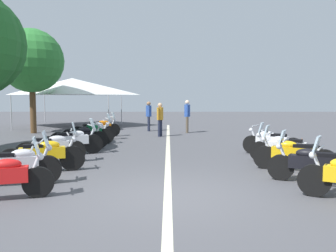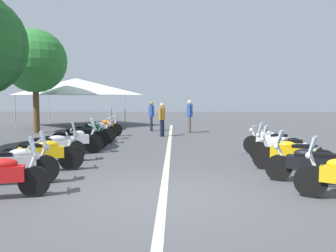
{
  "view_description": "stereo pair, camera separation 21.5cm",
  "coord_description": "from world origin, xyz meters",
  "px_view_note": "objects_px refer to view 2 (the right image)",
  "views": [
    {
      "loc": [
        -7.02,
        -0.01,
        1.98
      ],
      "look_at": [
        5.07,
        0.0,
        0.98
      ],
      "focal_mm": 38.36,
      "sensor_mm": 36.0,
      "label": 1
    },
    {
      "loc": [
        -7.02,
        -0.23,
        1.98
      ],
      "look_at": [
        5.07,
        0.0,
        0.98
      ],
      "focal_mm": 38.36,
      "sensor_mm": 36.0,
      "label": 2
    }
  ],
  "objects_px": {
    "motorcycle_right_row_2": "(292,154)",
    "bystander_1": "(151,114)",
    "motorcycle_right_row_1": "(312,164)",
    "traffic_cone_0": "(302,148)",
    "motorcycle_left_row_1": "(14,164)",
    "motorcycle_left_row_4": "(73,141)",
    "motorcycle_left_row_7": "(96,130)",
    "motorcycle_left_row_8": "(103,127)",
    "motorcycle_left_row_5": "(80,137)",
    "motorcycle_left_row_6": "(90,133)",
    "event_tent": "(76,87)",
    "motorcycle_left_row_3": "(52,147)",
    "roadside_tree_1": "(35,61)",
    "bystander_0": "(162,117)",
    "motorcycle_left_row_2": "(42,154)",
    "motorcycle_right_row_3": "(284,148)",
    "motorcycle_right_row_4": "(272,142)",
    "bystander_2": "(190,114)"
  },
  "relations": [
    {
      "from": "motorcycle_left_row_2",
      "to": "bystander_1",
      "type": "bearing_deg",
      "value": 60.02
    },
    {
      "from": "motorcycle_left_row_6",
      "to": "motorcycle_right_row_2",
      "type": "bearing_deg",
      "value": -53.7
    },
    {
      "from": "motorcycle_left_row_2",
      "to": "motorcycle_right_row_4",
      "type": "height_order",
      "value": "motorcycle_left_row_2"
    },
    {
      "from": "roadside_tree_1",
      "to": "motorcycle_left_row_8",
      "type": "bearing_deg",
      "value": -114.42
    },
    {
      "from": "roadside_tree_1",
      "to": "motorcycle_right_row_2",
      "type": "bearing_deg",
      "value": -133.13
    },
    {
      "from": "motorcycle_right_row_1",
      "to": "bystander_1",
      "type": "height_order",
      "value": "bystander_1"
    },
    {
      "from": "motorcycle_left_row_1",
      "to": "motorcycle_left_row_4",
      "type": "xyz_separation_m",
      "value": [
        4.2,
        -0.12,
        0.01
      ]
    },
    {
      "from": "motorcycle_right_row_1",
      "to": "bystander_1",
      "type": "relative_size",
      "value": 1.16
    },
    {
      "from": "motorcycle_left_row_1",
      "to": "motorcycle_right_row_1",
      "type": "relative_size",
      "value": 1.02
    },
    {
      "from": "motorcycle_left_row_5",
      "to": "motorcycle_right_row_1",
      "type": "distance_m",
      "value": 8.49
    },
    {
      "from": "motorcycle_left_row_2",
      "to": "motorcycle_left_row_4",
      "type": "bearing_deg",
      "value": 70.75
    },
    {
      "from": "motorcycle_left_row_5",
      "to": "motorcycle_left_row_4",
      "type": "bearing_deg",
      "value": -104.25
    },
    {
      "from": "motorcycle_left_row_5",
      "to": "motorcycle_right_row_4",
      "type": "xyz_separation_m",
      "value": [
        -1.3,
        -6.82,
        -0.01
      ]
    },
    {
      "from": "motorcycle_left_row_1",
      "to": "motorcycle_right_row_1",
      "type": "distance_m",
      "value": 6.7
    },
    {
      "from": "motorcycle_left_row_4",
      "to": "roadside_tree_1",
      "type": "xyz_separation_m",
      "value": [
        7.28,
        4.05,
        3.4
      ]
    },
    {
      "from": "motorcycle_left_row_3",
      "to": "motorcycle_right_row_1",
      "type": "bearing_deg",
      "value": -33.9
    },
    {
      "from": "motorcycle_left_row_7",
      "to": "motorcycle_right_row_4",
      "type": "xyz_separation_m",
      "value": [
        -4.19,
        -6.86,
        -0.01
      ]
    },
    {
      "from": "motorcycle_left_row_5",
      "to": "motorcycle_left_row_6",
      "type": "xyz_separation_m",
      "value": [
        1.48,
        -0.0,
        -0.01
      ]
    },
    {
      "from": "bystander_0",
      "to": "bystander_1",
      "type": "bearing_deg",
      "value": 127.6
    },
    {
      "from": "motorcycle_left_row_5",
      "to": "motorcycle_left_row_7",
      "type": "relative_size",
      "value": 1.07
    },
    {
      "from": "motorcycle_right_row_2",
      "to": "bystander_0",
      "type": "bearing_deg",
      "value": -39.32
    },
    {
      "from": "motorcycle_left_row_3",
      "to": "traffic_cone_0",
      "type": "xyz_separation_m",
      "value": [
        1.16,
        -7.92,
        -0.18
      ]
    },
    {
      "from": "motorcycle_right_row_4",
      "to": "bystander_2",
      "type": "xyz_separation_m",
      "value": [
        7.55,
        2.45,
        0.6
      ]
    },
    {
      "from": "motorcycle_left_row_2",
      "to": "motorcycle_right_row_1",
      "type": "bearing_deg",
      "value": -29.77
    },
    {
      "from": "motorcycle_left_row_7",
      "to": "motorcycle_right_row_3",
      "type": "height_order",
      "value": "motorcycle_left_row_7"
    },
    {
      "from": "motorcycle_right_row_2",
      "to": "bystander_1",
      "type": "height_order",
      "value": "bystander_1"
    },
    {
      "from": "motorcycle_left_row_2",
      "to": "motorcycle_left_row_1",
      "type": "bearing_deg",
      "value": -114.25
    },
    {
      "from": "motorcycle_right_row_1",
      "to": "traffic_cone_0",
      "type": "height_order",
      "value": "motorcycle_right_row_1"
    },
    {
      "from": "traffic_cone_0",
      "to": "bystander_1",
      "type": "distance_m",
      "value": 10.37
    },
    {
      "from": "motorcycle_right_row_1",
      "to": "traffic_cone_0",
      "type": "bearing_deg",
      "value": -78.24
    },
    {
      "from": "motorcycle_left_row_3",
      "to": "roadside_tree_1",
      "type": "xyz_separation_m",
      "value": [
        8.7,
        3.83,
        3.41
      ]
    },
    {
      "from": "motorcycle_right_row_2",
      "to": "motorcycle_right_row_4",
      "type": "distance_m",
      "value": 2.63
    },
    {
      "from": "bystander_0",
      "to": "event_tent",
      "type": "distance_m",
      "value": 8.81
    },
    {
      "from": "bystander_0",
      "to": "motorcycle_left_row_8",
      "type": "bearing_deg",
      "value": -152.98
    },
    {
      "from": "motorcycle_left_row_1",
      "to": "bystander_2",
      "type": "height_order",
      "value": "bystander_2"
    },
    {
      "from": "motorcycle_left_row_8",
      "to": "bystander_2",
      "type": "xyz_separation_m",
      "value": [
        2.03,
        -4.36,
        0.59
      ]
    },
    {
      "from": "motorcycle_left_row_7",
      "to": "motorcycle_left_row_8",
      "type": "bearing_deg",
      "value": 64.96
    },
    {
      "from": "motorcycle_right_row_3",
      "to": "motorcycle_left_row_1",
      "type": "bearing_deg",
      "value": 46.71
    },
    {
      "from": "motorcycle_right_row_3",
      "to": "motorcycle_left_row_8",
      "type": "bearing_deg",
      "value": -20.52
    },
    {
      "from": "motorcycle_left_row_4",
      "to": "roadside_tree_1",
      "type": "bearing_deg",
      "value": 93.29
    },
    {
      "from": "motorcycle_left_row_2",
      "to": "motorcycle_right_row_2",
      "type": "height_order",
      "value": "motorcycle_right_row_2"
    },
    {
      "from": "motorcycle_left_row_8",
      "to": "bystander_2",
      "type": "relative_size",
      "value": 1.06
    },
    {
      "from": "motorcycle_right_row_1",
      "to": "event_tent",
      "type": "xyz_separation_m",
      "value": [
        15.95,
        9.71,
        2.19
      ]
    },
    {
      "from": "motorcycle_left_row_1",
      "to": "motorcycle_left_row_4",
      "type": "bearing_deg",
      "value": 75.11
    },
    {
      "from": "motorcycle_left_row_8",
      "to": "motorcycle_right_row_2",
      "type": "relative_size",
      "value": 0.96
    },
    {
      "from": "motorcycle_left_row_4",
      "to": "motorcycle_left_row_1",
      "type": "bearing_deg",
      "value": -117.45
    },
    {
      "from": "motorcycle_right_row_4",
      "to": "traffic_cone_0",
      "type": "height_order",
      "value": "motorcycle_right_row_4"
    },
    {
      "from": "motorcycle_right_row_3",
      "to": "motorcycle_right_row_4",
      "type": "distance_m",
      "value": 1.46
    },
    {
      "from": "motorcycle_left_row_4",
      "to": "traffic_cone_0",
      "type": "height_order",
      "value": "motorcycle_left_row_4"
    },
    {
      "from": "motorcycle_left_row_6",
      "to": "roadside_tree_1",
      "type": "distance_m",
      "value": 6.95
    }
  ]
}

